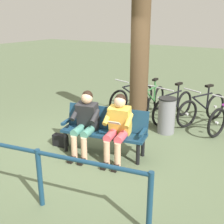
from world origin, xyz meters
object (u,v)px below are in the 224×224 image
(handbag, at_px, (60,140))
(tree_trunk, at_px, (140,52))
(person_companion, at_px, (85,120))
(bicycle_orange, at_px, (132,97))
(bicycle_purple, at_px, (173,107))
(bicycle_green, at_px, (152,101))
(bicycle_blue, at_px, (202,109))
(person_reading, at_px, (118,125))
(bench, at_px, (105,127))
(litter_bin, at_px, (167,115))

(handbag, xyz_separation_m, tree_trunk, (-0.84, -1.75, 1.64))
(person_companion, xyz_separation_m, bicycle_orange, (0.49, -2.77, -0.30))
(bicycle_purple, bearing_deg, person_companion, -3.34)
(bicycle_purple, relative_size, bicycle_green, 0.98)
(person_companion, relative_size, bicycle_blue, 0.77)
(person_companion, relative_size, tree_trunk, 0.34)
(person_reading, height_order, tree_trunk, tree_trunk)
(bench, relative_size, person_reading, 1.38)
(litter_bin, relative_size, bicycle_orange, 0.50)
(person_reading, xyz_separation_m, tree_trunk, (0.41, -1.59, 1.09))
(bench, bearing_deg, bicycle_purple, -112.89)
(tree_trunk, relative_size, bicycle_green, 2.09)
(bicycle_green, xyz_separation_m, bicycle_orange, (0.61, -0.07, 0.00))
(handbag, relative_size, bicycle_green, 0.18)
(bicycle_purple, height_order, bicycle_orange, same)
(person_companion, xyz_separation_m, handbag, (0.62, 0.04, -0.54))
(person_companion, relative_size, bicycle_orange, 0.74)
(person_reading, height_order, litter_bin, person_reading)
(bicycle_orange, bearing_deg, person_companion, 26.43)
(bench, xyz_separation_m, person_reading, (-0.34, 0.10, 0.16))
(bench, bearing_deg, bicycle_blue, -125.37)
(tree_trunk, relative_size, litter_bin, 4.34)
(bicycle_blue, bearing_deg, tree_trunk, -24.31)
(person_companion, height_order, bicycle_purple, person_companion)
(handbag, bearing_deg, bench, -163.85)
(bicycle_purple, bearing_deg, person_reading, 10.07)
(person_reading, distance_m, bicycle_purple, 2.46)
(person_companion, bearing_deg, bicycle_purple, -117.93)
(person_companion, bearing_deg, person_reading, 179.95)
(bicycle_blue, distance_m, bicycle_purple, 0.68)
(litter_bin, bearing_deg, bicycle_purple, -79.51)
(litter_bin, distance_m, bicycle_blue, 1.13)
(bicycle_blue, xyz_separation_m, bicycle_green, (1.30, 0.05, 0.00))
(tree_trunk, height_order, bicycle_green, tree_trunk)
(bicycle_blue, bearing_deg, bicycle_green, -62.86)
(person_reading, relative_size, handbag, 4.00)
(person_reading, distance_m, bicycle_blue, 2.76)
(bicycle_purple, xyz_separation_m, bicycle_green, (0.65, -0.14, 0.00))
(bicycle_purple, bearing_deg, bicycle_blue, 119.95)
(person_reading, bearing_deg, tree_trunk, -86.94)
(litter_bin, xyz_separation_m, bicycle_orange, (1.41, -1.03, -0.05))
(bicycle_blue, bearing_deg, bicycle_purple, -48.64)
(bicycle_purple, xyz_separation_m, bicycle_orange, (1.26, -0.21, 0.00))
(handbag, bearing_deg, person_companion, -176.40)
(bicycle_green, bearing_deg, bicycle_blue, 91.09)
(person_companion, distance_m, bicycle_green, 2.72)
(person_reading, relative_size, bicycle_blue, 0.77)
(bicycle_blue, distance_m, bicycle_green, 1.30)
(tree_trunk, distance_m, bicycle_orange, 1.89)
(bicycle_purple, bearing_deg, bench, 1.70)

